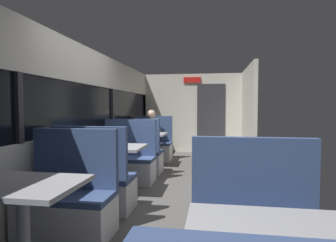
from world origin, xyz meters
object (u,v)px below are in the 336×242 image
object	(u,v)px
seated_passenger	(152,139)
dining_table_mid_window	(114,152)
dining_table_near_window	(22,195)
bench_near_window_facing_entry	(68,204)
bench_far_window_facing_entry	(152,147)
bench_mid_window_facing_entry	(128,163)
dining_table_far_window	(146,138)
bench_far_window_facing_end	(138,157)
bench_mid_window_facing_end	(95,185)

from	to	relation	value
seated_passenger	dining_table_mid_window	bearing A→B (deg)	-90.00
dining_table_near_window	seated_passenger	size ratio (longest dim) A/B	0.71
bench_near_window_facing_entry	dining_table_mid_window	bearing A→B (deg)	90.00
bench_far_window_facing_entry	dining_table_mid_window	bearing A→B (deg)	-90.00
bench_near_window_facing_entry	bench_mid_window_facing_entry	world-z (taller)	same
dining_table_near_window	dining_table_mid_window	xyz separation A→B (m)	(0.00, 2.08, 0.00)
bench_mid_window_facing_entry	seated_passenger	distance (m)	2.02
bench_near_window_facing_entry	dining_table_mid_window	xyz separation A→B (m)	(0.00, 1.38, 0.31)
dining_table_near_window	dining_table_far_window	distance (m)	4.17
dining_table_near_window	seated_passenger	world-z (taller)	seated_passenger
bench_mid_window_facing_entry	bench_far_window_facing_end	size ratio (longest dim) A/B	1.00
bench_mid_window_facing_entry	bench_far_window_facing_entry	size ratio (longest dim) A/B	1.00
bench_near_window_facing_entry	bench_mid_window_facing_entry	size ratio (longest dim) A/B	1.00
dining_table_near_window	bench_mid_window_facing_end	world-z (taller)	bench_mid_window_facing_end
bench_near_window_facing_entry	dining_table_far_window	xyz separation A→B (m)	(0.00, 3.47, 0.31)
dining_table_mid_window	dining_table_far_window	bearing A→B (deg)	90.00
dining_table_mid_window	bench_far_window_facing_end	world-z (taller)	bench_far_window_facing_end
dining_table_far_window	seated_passenger	distance (m)	0.64
bench_near_window_facing_entry	bench_mid_window_facing_end	bearing A→B (deg)	90.00
dining_table_far_window	dining_table_mid_window	bearing A→B (deg)	-90.00
dining_table_near_window	dining_table_mid_window	bearing A→B (deg)	90.00
bench_mid_window_facing_entry	bench_far_window_facing_entry	xyz separation A→B (m)	(0.00, 2.08, 0.00)
bench_near_window_facing_entry	bench_far_window_facing_entry	size ratio (longest dim) A/B	1.00
bench_far_window_facing_entry	seated_passenger	world-z (taller)	seated_passenger
dining_table_near_window	dining_table_mid_window	world-z (taller)	same
bench_mid_window_facing_end	seated_passenger	size ratio (longest dim) A/B	0.87
dining_table_far_window	seated_passenger	size ratio (longest dim) A/B	0.71
dining_table_near_window	seated_passenger	xyz separation A→B (m)	(0.00, 4.79, -0.10)
bench_mid_window_facing_entry	dining_table_far_window	world-z (taller)	bench_mid_window_facing_entry
bench_mid_window_facing_end	bench_mid_window_facing_entry	world-z (taller)	same
dining_table_far_window	seated_passenger	bearing A→B (deg)	90.00
bench_near_window_facing_entry	dining_table_mid_window	distance (m)	1.42
bench_mid_window_facing_end	bench_mid_window_facing_entry	distance (m)	1.40
dining_table_near_window	bench_far_window_facing_end	world-z (taller)	bench_far_window_facing_end
dining_table_far_window	bench_mid_window_facing_entry	bearing A→B (deg)	-90.00
bench_near_window_facing_entry	seated_passenger	distance (m)	4.10
bench_mid_window_facing_end	bench_far_window_facing_end	world-z (taller)	same
bench_mid_window_facing_end	bench_far_window_facing_entry	bearing A→B (deg)	90.00
dining_table_near_window	bench_mid_window_facing_entry	bearing A→B (deg)	90.00
dining_table_far_window	bench_far_window_facing_end	size ratio (longest dim) A/B	0.82
bench_far_window_facing_end	bench_far_window_facing_entry	xyz separation A→B (m)	(0.00, 1.40, 0.00)
dining_table_near_window	dining_table_far_window	bearing A→B (deg)	90.00
bench_far_window_facing_end	bench_far_window_facing_entry	bearing A→B (deg)	90.00
dining_table_mid_window	seated_passenger	size ratio (longest dim) A/B	0.71
bench_near_window_facing_entry	bench_far_window_facing_end	bearing A→B (deg)	90.00
bench_far_window_facing_entry	bench_mid_window_facing_end	bearing A→B (deg)	-90.00
bench_near_window_facing_entry	seated_passenger	bearing A→B (deg)	90.00
dining_table_near_window	bench_far_window_facing_end	size ratio (longest dim) A/B	0.82
dining_table_near_window	bench_far_window_facing_end	bearing A→B (deg)	90.00
bench_near_window_facing_entry	seated_passenger	size ratio (longest dim) A/B	0.87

